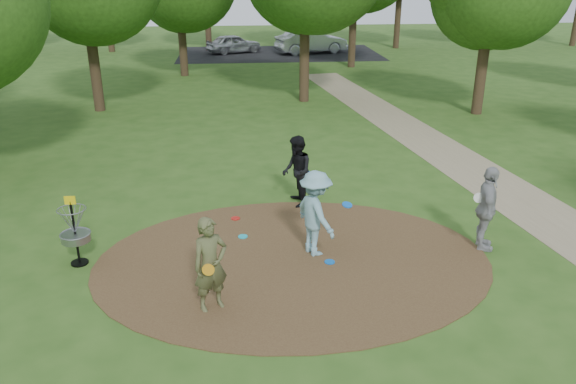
{
  "coord_description": "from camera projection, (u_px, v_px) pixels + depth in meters",
  "views": [
    {
      "loc": [
        -1.07,
        -10.46,
        5.86
      ],
      "look_at": [
        0.0,
        1.2,
        1.1
      ],
      "focal_mm": 35.0,
      "sensor_mm": 36.0,
      "label": 1
    }
  ],
  "objects": [
    {
      "name": "parking_lot",
      "position": [
        279.0,
        53.0,
        39.79
      ],
      "size": [
        14.0,
        8.0,
        0.01
      ],
      "primitive_type": "cube",
      "color": "black",
      "rests_on": "ground"
    },
    {
      "name": "disc_ground_blue",
      "position": [
        330.0,
        262.0,
        11.85
      ],
      "size": [
        0.22,
        0.22,
        0.02
      ],
      "primitive_type": "cylinder",
      "color": "blue",
      "rests_on": "dirt_clearing"
    },
    {
      "name": "player_waiting_with_disc",
      "position": [
        487.0,
        209.0,
        12.14
      ],
      "size": [
        0.77,
        1.2,
        1.91
      ],
      "color": "#9C9C9F",
      "rests_on": "ground"
    },
    {
      "name": "player_walking_with_disc",
      "position": [
        297.0,
        171.0,
        14.4
      ],
      "size": [
        0.76,
        0.94,
        1.85
      ],
      "color": "black",
      "rests_on": "ground"
    },
    {
      "name": "car_left",
      "position": [
        234.0,
        44.0,
        39.72
      ],
      "size": [
        4.16,
        2.93,
        1.31
      ],
      "primitive_type": "imported",
      "rotation": [
        0.0,
        0.0,
        1.97
      ],
      "color": "#ACAEB4",
      "rests_on": "ground"
    },
    {
      "name": "car_right",
      "position": [
        311.0,
        41.0,
        39.55
      ],
      "size": [
        5.27,
        2.95,
        1.65
      ],
      "primitive_type": "imported",
      "rotation": [
        0.0,
        0.0,
        1.83
      ],
      "color": "#9EA3A6",
      "rests_on": "ground"
    },
    {
      "name": "player_observer_with_disc",
      "position": [
        210.0,
        265.0,
        9.98
      ],
      "size": [
        0.78,
        0.69,
        1.8
      ],
      "color": "brown",
      "rests_on": "ground"
    },
    {
      "name": "disc_ground_cyan",
      "position": [
        243.0,
        237.0,
        12.95
      ],
      "size": [
        0.22,
        0.22,
        0.02
      ],
      "primitive_type": "cylinder",
      "color": "#18ACC2",
      "rests_on": "dirt_clearing"
    },
    {
      "name": "disc_golf_basket",
      "position": [
        74.0,
        226.0,
        11.51
      ],
      "size": [
        0.63,
        0.63,
        1.54
      ],
      "color": "black",
      "rests_on": "ground"
    },
    {
      "name": "player_throwing_with_disc",
      "position": [
        316.0,
        214.0,
        11.91
      ],
      "size": [
        1.41,
        1.41,
        1.9
      ],
      "color": "#7FB1BE",
      "rests_on": "ground"
    },
    {
      "name": "ground",
      "position": [
        293.0,
        261.0,
        11.94
      ],
      "size": [
        100.0,
        100.0,
        0.0
      ],
      "primitive_type": "plane",
      "color": "#2D5119",
      "rests_on": "ground"
    },
    {
      "name": "footpath",
      "position": [
        538.0,
        211.0,
        14.34
      ],
      "size": [
        7.55,
        39.89,
        0.01
      ],
      "primitive_type": "cube",
      "rotation": [
        0.0,
        0.0,
        0.14
      ],
      "color": "#8C7A5B",
      "rests_on": "ground"
    },
    {
      "name": "disc_ground_red",
      "position": [
        235.0,
        218.0,
        13.88
      ],
      "size": [
        0.22,
        0.22,
        0.02
      ],
      "primitive_type": "cylinder",
      "color": "red",
      "rests_on": "dirt_clearing"
    },
    {
      "name": "dirt_clearing",
      "position": [
        293.0,
        260.0,
        11.94
      ],
      "size": [
        8.4,
        8.4,
        0.02
      ],
      "primitive_type": "cylinder",
      "color": "#47301C",
      "rests_on": "ground"
    }
  ]
}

